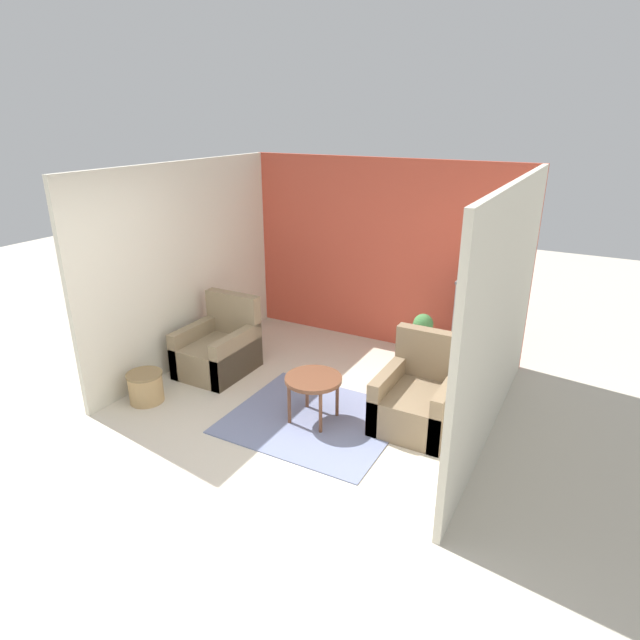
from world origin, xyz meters
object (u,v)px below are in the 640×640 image
armchair_right (419,399)px  potted_plant (422,334)px  parrot (482,268)px  wicker_basket (146,386)px  birdcage (475,330)px  coffee_table (313,382)px  armchair_left (219,350)px

armchair_right → potted_plant: (-0.43, 1.38, 0.11)m
parrot → wicker_basket: size_ratio=0.75×
wicker_basket → parrot: bearing=38.5°
birdcage → coffee_table: bearing=-122.7°
armchair_left → birdcage: birdcage is taller
coffee_table → parrot: bearing=57.4°
birdcage → potted_plant: (-0.64, 0.02, -0.19)m
coffee_table → birdcage: (1.16, 1.81, 0.14)m
birdcage → potted_plant: birdcage is taller
coffee_table → armchair_right: bearing=25.2°
birdcage → parrot: 0.75m
wicker_basket → armchair_left: bearing=76.8°
birdcage → parrot: parrot is taller
parrot → potted_plant: bearing=178.3°
armchair_right → birdcage: bearing=81.5°
armchair_right → wicker_basket: armchair_right is taller
coffee_table → armchair_left: armchair_left is taller
birdcage → potted_plant: 0.66m
coffee_table → armchair_right: size_ratio=0.64×
armchair_right → potted_plant: armchair_right is taller
potted_plant → wicker_basket: (-2.32, -2.37, -0.21)m
coffee_table → wicker_basket: bearing=-163.3°
birdcage → wicker_basket: 3.80m
coffee_table → potted_plant: 1.91m
wicker_basket → birdcage: bearing=38.5°
wicker_basket → armchair_right: bearing=19.8°
wicker_basket → coffee_table: bearing=16.7°
coffee_table → potted_plant: bearing=74.0°
birdcage → wicker_basket: size_ratio=3.12×
armchair_left → birdcage: (2.72, 1.37, 0.30)m
armchair_right → potted_plant: 1.45m
armchair_right → parrot: size_ratio=3.14×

